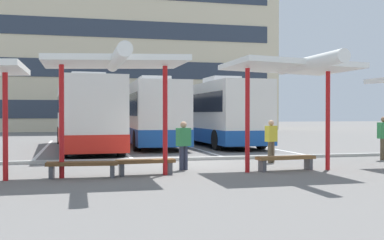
{
  "coord_description": "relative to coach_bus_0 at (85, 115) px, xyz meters",
  "views": [
    {
      "loc": [
        -3.97,
        -16.49,
        1.79
      ],
      "look_at": [
        0.75,
        3.11,
        1.51
      ],
      "focal_mm": 44.5,
      "sensor_mm": 36.0,
      "label": 1
    }
  ],
  "objects": [
    {
      "name": "waiting_shelter_2",
      "position": [
        5.98,
        -11.05,
        1.44
      ],
      "size": [
        3.7,
        4.61,
        3.39
      ],
      "color": "red",
      "rests_on": "ground"
    },
    {
      "name": "coach_bus_2",
      "position": [
        7.26,
        1.97,
        0.06
      ],
      "size": [
        2.9,
        11.61,
        3.77
      ],
      "color": "silver",
      "rests_on": "ground"
    },
    {
      "name": "lane_stripe_0",
      "position": [
        -2.03,
        1.09,
        -1.7
      ],
      "size": [
        0.16,
        14.0,
        0.01
      ],
      "primitive_type": "cube",
      "color": "white",
      "rests_on": "ground"
    },
    {
      "name": "terminal_building",
      "position": [
        3.63,
        30.39,
        8.34
      ],
      "size": [
        34.37,
        14.12,
        22.82
      ],
      "color": "beige",
      "rests_on": "ground"
    },
    {
      "name": "waiting_passenger_1",
      "position": [
        2.89,
        -9.73,
        -0.83
      ],
      "size": [
        0.49,
        0.36,
        1.54
      ],
      "color": "#33384C",
      "rests_on": "ground"
    },
    {
      "name": "coach_bus_0",
      "position": [
        0.0,
        0.0,
        0.0
      ],
      "size": [
        3.16,
        12.61,
        3.65
      ],
      "color": "silver",
      "rests_on": "ground"
    },
    {
      "name": "waiting_shelter_1",
      "position": [
        0.65,
        -11.04,
        1.45
      ],
      "size": [
        3.91,
        4.34,
        3.4
      ],
      "color": "red",
      "rests_on": "ground"
    },
    {
      "name": "lane_stripe_1",
      "position": [
        1.73,
        1.09,
        -1.7
      ],
      "size": [
        0.16,
        14.0,
        0.01
      ],
      "primitive_type": "cube",
      "color": "white",
      "rests_on": "ground"
    },
    {
      "name": "ground_plane",
      "position": [
        3.6,
        -7.88,
        -1.7
      ],
      "size": [
        160.0,
        160.0,
        0.0
      ],
      "primitive_type": "plane",
      "color": "slate"
    },
    {
      "name": "coach_bus_1",
      "position": [
        3.52,
        1.52,
        0.01
      ],
      "size": [
        2.67,
        10.25,
        3.69
      ],
      "color": "silver",
      "rests_on": "ground"
    },
    {
      "name": "bench_2",
      "position": [
        1.55,
        -10.65,
        -1.37
      ],
      "size": [
        1.73,
        0.51,
        0.45
      ],
      "color": "brown",
      "rests_on": "ground"
    },
    {
      "name": "waiting_passenger_2",
      "position": [
        6.46,
        -8.31,
        -0.82
      ],
      "size": [
        0.5,
        0.39,
        1.55
      ],
      "color": "brown",
      "rests_on": "ground"
    },
    {
      "name": "platform_kerb",
      "position": [
        3.6,
        -6.77,
        -1.64
      ],
      "size": [
        44.0,
        0.24,
        0.12
      ],
      "primitive_type": "cube",
      "color": "#ADADA8",
      "rests_on": "ground"
    },
    {
      "name": "lane_stripe_2",
      "position": [
        5.48,
        1.09,
        -1.7
      ],
      "size": [
        0.16,
        14.0,
        0.01
      ],
      "primitive_type": "cube",
      "color": "white",
      "rests_on": "ground"
    },
    {
      "name": "lane_stripe_3",
      "position": [
        9.23,
        1.09,
        -1.7
      ],
      "size": [
        0.16,
        14.0,
        0.01
      ],
      "primitive_type": "cube",
      "color": "white",
      "rests_on": "ground"
    },
    {
      "name": "bench_3",
      "position": [
        5.98,
        -10.59,
        -1.36
      ],
      "size": [
        1.97,
        0.59,
        0.45
      ],
      "color": "brown",
      "rests_on": "ground"
    },
    {
      "name": "bench_1",
      "position": [
        -0.25,
        -10.89,
        -1.36
      ],
      "size": [
        1.98,
        0.61,
        0.45
      ],
      "color": "brown",
      "rests_on": "ground"
    },
    {
      "name": "waiting_passenger_3",
      "position": [
        11.08,
        -8.37,
        -0.74
      ],
      "size": [
        0.51,
        0.29,
        1.67
      ],
      "color": "brown",
      "rests_on": "ground"
    }
  ]
}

